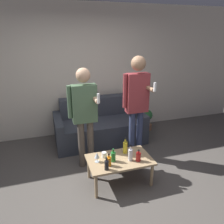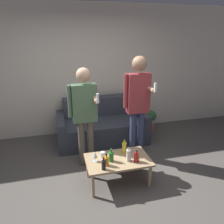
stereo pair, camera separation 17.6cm
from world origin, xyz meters
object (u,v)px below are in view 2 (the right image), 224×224
at_px(bottle_orange, 129,155).
at_px(coffee_table, 118,162).
at_px(person_standing_right, 138,99).
at_px(person_standing_left, 85,110).
at_px(couch, 102,125).

bearing_deg(bottle_orange, coffee_table, 147.65).
xyz_separation_m(bottle_orange, person_standing_right, (0.37, 0.67, 0.60)).
bearing_deg(coffee_table, bottle_orange, -32.35).
bearing_deg(bottle_orange, person_standing_right, 61.05).
height_order(coffee_table, bottle_orange, bottle_orange).
bearing_deg(person_standing_right, bottle_orange, -118.95).
height_order(person_standing_left, person_standing_right, person_standing_right).
distance_m(coffee_table, person_standing_left, 0.94).
relative_size(couch, coffee_table, 1.92).
bearing_deg(person_standing_right, coffee_table, -130.54).
height_order(couch, person_standing_right, person_standing_right).
relative_size(couch, bottle_orange, 7.47).
height_order(couch, person_standing_left, person_standing_left).
distance_m(coffee_table, bottle_orange, 0.21).
relative_size(person_standing_left, person_standing_right, 0.92).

